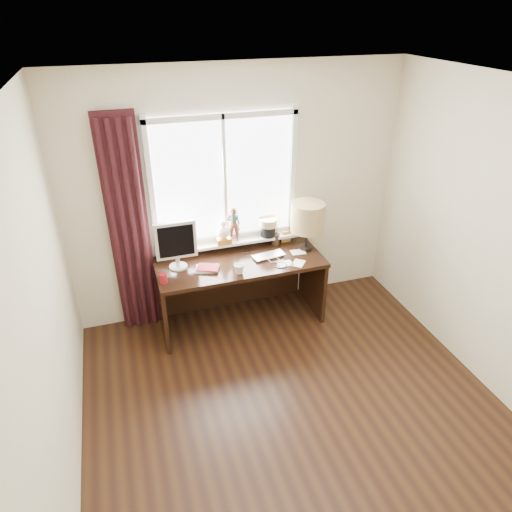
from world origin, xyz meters
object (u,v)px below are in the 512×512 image
object	(u,v)px
desk	(238,276)
table_lamp	(308,217)
red_cup	(163,278)
laptop	(269,256)
mug	(239,268)
monitor	(176,242)

from	to	relation	value
desk	table_lamp	xyz separation A→B (m)	(0.74, -0.06, 0.61)
red_cup	laptop	bearing A→B (deg)	8.73
desk	red_cup	bearing A→B (deg)	-160.66
mug	red_cup	bearing A→B (deg)	176.42
table_lamp	desk	bearing A→B (deg)	175.43
red_cup	desk	distance (m)	0.89
laptop	desk	xyz separation A→B (m)	(-0.31, 0.11, -0.26)
mug	table_lamp	bearing A→B (deg)	18.05
monitor	table_lamp	distance (m)	1.36
red_cup	desk	xyz separation A→B (m)	(0.79, 0.28, -0.29)
laptop	monitor	distance (m)	0.97
red_cup	monitor	size ratio (longest dim) A/B	0.20
mug	monitor	xyz separation A→B (m)	(-0.55, 0.29, 0.23)
mug	monitor	size ratio (longest dim) A/B	0.21
desk	table_lamp	bearing A→B (deg)	-4.57
desk	monitor	bearing A→B (deg)	-176.88
red_cup	desk	world-z (taller)	red_cup
desk	monitor	xyz separation A→B (m)	(-0.62, -0.03, 0.52)
table_lamp	laptop	bearing A→B (deg)	-173.38
mug	table_lamp	distance (m)	0.91
red_cup	monitor	xyz separation A→B (m)	(0.18, 0.25, 0.23)
monitor	laptop	bearing A→B (deg)	-4.66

